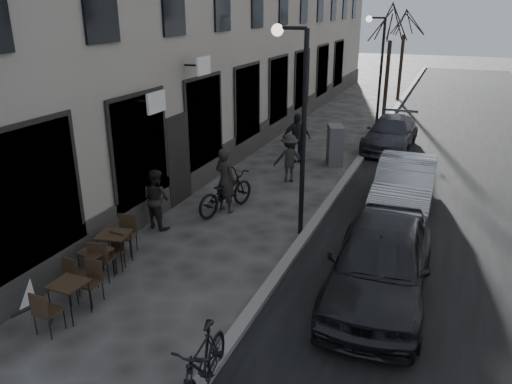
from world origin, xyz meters
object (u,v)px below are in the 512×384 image
Objects in this scene: streetlamp_far at (378,62)px; car_near at (380,262)px; streetlamp_near at (297,110)px; bicycle at (226,192)px; pedestrian_far at (296,138)px; car_far at (391,133)px; bistro_set_b at (96,262)px; utility_cabinet at (335,145)px; moped at (202,367)px; bistro_set_c at (115,246)px; tree_far at (405,21)px; pedestrian_mid at (289,158)px; bistro_set_a at (70,296)px; sign_board at (17,290)px; tree_near at (392,24)px; pedestrian_near at (156,199)px; car_mid at (405,184)px.

streetlamp_far is 1.10× the size of car_near.
bicycle is (-2.23, 0.64, -2.59)m from streetlamp_near.
pedestrian_far is 0.41× the size of car_far.
streetlamp_near reaches higher than bistro_set_b.
moped is (0.96, -12.32, -0.15)m from utility_cabinet.
bistro_set_c is 1.13× the size of utility_cabinet.
bicycle is 7.23m from moped.
tree_far reaches higher than car_far.
car_near is (2.40, -23.30, -3.87)m from tree_far.
bistro_set_b is 9.93m from pedestrian_far.
pedestrian_mid is at bearing 95.55° from moped.
streetlamp_near is 6.39m from bistro_set_a.
tree_far reaches higher than streetlamp_far.
car_near is (4.32, -8.31, -0.12)m from pedestrian_far.
pedestrian_far is at bearing 116.04° from car_near.
bistro_set_a is 1.13m from sign_board.
streetlamp_far is 0.89× the size of tree_far.
tree_far is 4.01× the size of bistro_set_b.
streetlamp_far is at bearing 114.79° from car_far.
tree_far is at bearing 67.74° from utility_cabinet.
car_near is at bearing 41.79° from sign_board.
pedestrian_mid is (0.85, 3.13, 0.22)m from bicycle.
tree_near is at bearing 86.18° from bistro_set_b.
pedestrian_near is (-0.71, 4.10, 0.35)m from bistro_set_a.
pedestrian_far is 9.37m from car_near.
car_near is at bearing -84.12° from tree_far.
tree_far reaches higher than bistro_set_b.
pedestrian_near is (-2.99, -7.27, 0.08)m from utility_cabinet.
pedestrian_far is at bearing -77.57° from bicycle.
streetlamp_far is 3.14× the size of bistro_set_c.
streetlamp_near is 1.10× the size of car_near.
tree_far is 3.60× the size of pedestrian_mid.
bicycle reaches higher than bistro_set_a.
pedestrian_near is (-0.27, 2.16, 0.32)m from bistro_set_c.
streetlamp_far is at bearing 90.00° from streetlamp_near.
bistro_set_a is 3.38m from moped.
car_near is 4.23m from moped.
car_near is (5.62, 1.52, 0.37)m from bistro_set_b.
car_mid is at bearing -71.54° from utility_cabinet.
bicycle is at bearing 84.29° from bistro_set_b.
pedestrian_mid is 7.19m from car_near.
pedestrian_near is at bearing 101.64° from bistro_set_b.
bistro_set_c is 0.87× the size of moped.
sign_board is (-0.67, -2.10, -0.08)m from bistro_set_c.
tree_far is 22.61m from pedestrian_near.
tree_near reaches higher than car_near.
sign_board is (-0.69, -1.44, -0.02)m from bistro_set_b.
sign_board is 0.21× the size of car_near.
bistro_set_a is at bearing -99.04° from streetlamp_far.
car_far is at bearing 58.84° from bistro_set_c.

